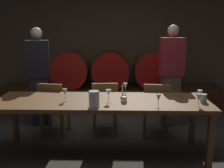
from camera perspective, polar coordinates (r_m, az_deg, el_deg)
The scene contains 22 objects.
ground_plane at distance 3.59m, azimuth -1.42°, elevation -15.87°, with size 7.34×7.34×0.00m, color #3F3A33.
back_wall at distance 6.31m, azimuth -0.11°, elevation 8.51°, with size 5.65×0.24×2.55m, color brown.
barrel_shelf at distance 5.94m, azimuth -0.24°, elevation -2.36°, with size 5.08×0.90×0.38m, color #4C2D16.
wine_barrel_left at distance 5.91m, azimuth -9.09°, elevation 3.27°, with size 0.82×0.84×0.82m.
wine_barrel_center at distance 5.82m, azimuth -0.29°, elevation 3.28°, with size 0.82×0.84×0.82m.
wine_barrel_right at distance 5.87m, azimuth 8.91°, elevation 3.21°, with size 0.82×0.84×0.82m.
dining_table at distance 3.37m, azimuth -2.39°, elevation -4.69°, with size 2.81×0.85×0.78m.
chair_left at distance 4.15m, azimuth -13.03°, elevation -4.94°, with size 0.45×0.45×0.88m.
chair_center at distance 4.08m, azimuth -1.61°, elevation -4.89°, with size 0.43×0.43×0.88m.
chair_right at distance 4.06m, azimuth 9.87°, elevation -5.19°, with size 0.45×0.45×0.88m.
guest_left at distance 4.61m, azimuth -16.07°, elevation 1.63°, with size 0.42×0.32×1.72m.
guest_right at distance 4.49m, azimuth 13.09°, elevation 1.82°, with size 0.41×0.29×1.76m.
candle_center at distance 3.42m, azimuth 2.33°, elevation -2.30°, with size 0.05×0.05×0.20m.
pitcher at distance 3.03m, azimuth -4.04°, elevation -3.40°, with size 0.13×0.13×0.20m.
wine_glass_left at distance 3.34m, azimuth -10.51°, elevation -1.88°, with size 0.06×0.06×0.16m.
wine_glass_center_left at distance 3.22m, azimuth -0.80°, elevation -1.99°, with size 0.07×0.07×0.17m.
wine_glass_center_right at distance 3.68m, azimuth 3.00°, elevation -0.47°, with size 0.07×0.07×0.15m.
wine_glass_right at distance 3.05m, azimuth 10.38°, elevation -3.11°, with size 0.06×0.06×0.16m.
wine_glass_far_right at distance 3.23m, azimuth 18.90°, elevation -2.93°, with size 0.08×0.08×0.15m.
cup_left at distance 3.24m, azimuth 2.80°, elevation -3.48°, with size 0.06×0.06×0.08m, color white.
cup_center at distance 3.45m, azimuth 19.82°, elevation -2.98°, with size 0.08×0.08×0.10m, color silver.
cup_right at distance 3.67m, azimuth 19.10°, elevation -2.05°, with size 0.07×0.07×0.10m, color white.
Camera 1 is at (0.16, -3.16, 1.70)m, focal length 40.76 mm.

